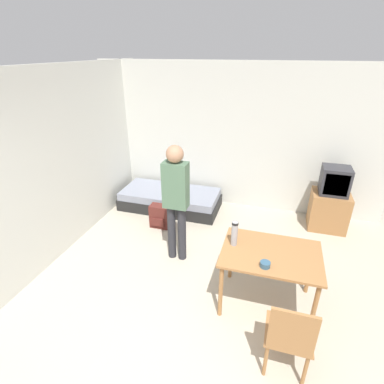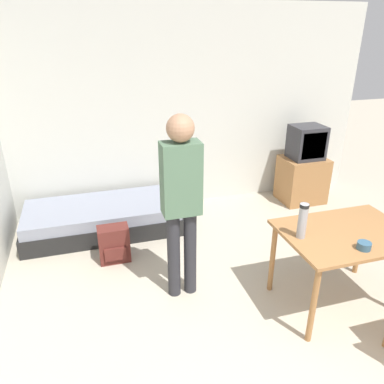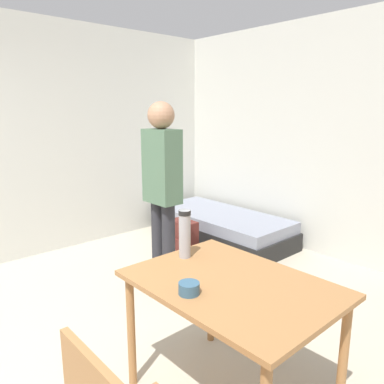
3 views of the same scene
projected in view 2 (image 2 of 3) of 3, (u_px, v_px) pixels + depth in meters
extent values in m
cube|color=silver|center=(178.00, 111.00, 5.02)|extent=(5.45, 0.06, 2.70)
cube|color=black|center=(103.00, 222.00, 4.76)|extent=(1.92, 0.87, 0.22)
cube|color=gray|center=(102.00, 210.00, 4.68)|extent=(1.86, 0.84, 0.14)
cube|color=#9E6B3D|center=(302.00, 179.00, 5.50)|extent=(0.62, 0.51, 0.66)
cube|color=#2D2D33|center=(307.00, 142.00, 5.27)|extent=(0.45, 0.38, 0.47)
cube|color=black|center=(314.00, 146.00, 5.11)|extent=(0.37, 0.01, 0.37)
cube|color=#9E6B3D|center=(347.00, 233.00, 3.25)|extent=(1.12, 0.81, 0.03)
cylinder|color=#9E6B3D|center=(313.00, 305.00, 2.98)|extent=(0.05, 0.05, 0.73)
cylinder|color=#9E6B3D|center=(273.00, 258.00, 3.58)|extent=(0.05, 0.05, 0.73)
cylinder|color=#9E6B3D|center=(361.00, 242.00, 3.84)|extent=(0.05, 0.05, 0.73)
cylinder|color=#28282D|center=(174.00, 255.00, 3.50)|extent=(0.12, 0.12, 0.87)
cylinder|color=#28282D|center=(190.00, 253.00, 3.54)|extent=(0.12, 0.12, 0.87)
cube|color=#4C6B51|center=(181.00, 179.00, 3.21)|extent=(0.34, 0.20, 0.65)
sphere|color=#A87A5B|center=(180.00, 128.00, 3.03)|extent=(0.24, 0.24, 0.24)
cylinder|color=#99999E|center=(302.00, 221.00, 3.10)|extent=(0.07, 0.07, 0.31)
cylinder|color=black|center=(305.00, 206.00, 3.05)|extent=(0.08, 0.08, 0.03)
cylinder|color=#335670|center=(364.00, 246.00, 2.99)|extent=(0.11, 0.11, 0.06)
cube|color=#56231E|center=(114.00, 244.00, 4.11)|extent=(0.33, 0.20, 0.42)
cube|color=#56231E|center=(116.00, 254.00, 4.03)|extent=(0.23, 0.03, 0.15)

